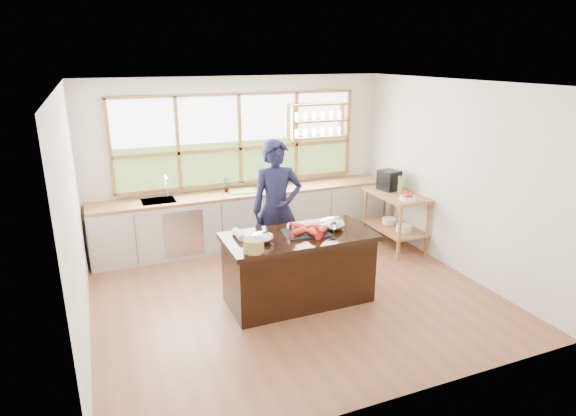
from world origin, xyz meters
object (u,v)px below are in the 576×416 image
island (298,268)px  wicker_basket (254,246)px  espresso_machine (389,180)px  cook (277,209)px

island → wicker_basket: bearing=-155.7°
espresso_machine → wicker_basket: espresso_machine is taller
cook → wicker_basket: 1.37m
island → espresso_machine: size_ratio=5.73×
cook → espresso_machine: size_ratio=6.01×
cook → espresso_machine: 2.21m
espresso_machine → cook: bearing=-179.7°
cook → espresso_machine: bearing=22.7°
island → cook: (0.04, 0.85, 0.52)m
island → espresso_machine: bearing=31.5°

